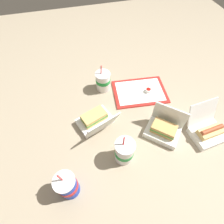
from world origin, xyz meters
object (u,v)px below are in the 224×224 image
object	(u,v)px
ketchup_cup	(148,90)
clamshell_hotdog_right	(208,131)
soda_cup_center	(67,186)
soda_cup_back	(103,81)
plastic_fork	(153,94)
clamshell_sandwich_front	(95,120)
clamshell_sandwich_left	(163,129)
food_tray	(140,92)
soda_cup_left	(124,151)

from	to	relation	value
ketchup_cup	clamshell_hotdog_right	distance (m)	0.46
soda_cup_center	soda_cup_back	world-z (taller)	soda_cup_center
ketchup_cup	soda_cup_back	bearing A→B (deg)	-22.80
plastic_fork	clamshell_sandwich_front	size ratio (longest dim) A/B	0.42
plastic_fork	clamshell_sandwich_left	world-z (taller)	clamshell_sandwich_left
food_tray	plastic_fork	size ratio (longest dim) A/B	3.60
food_tray	clamshell_hotdog_right	xyz separation A→B (m)	(-0.27, 0.42, 0.03)
clamshell_hotdog_right	soda_cup_center	size ratio (longest dim) A/B	1.01
food_tray	ketchup_cup	bearing A→B (deg)	161.37
ketchup_cup	clamshell_sandwich_left	bearing A→B (deg)	83.10
clamshell_hotdog_right	clamshell_sandwich_front	bearing A→B (deg)	-21.24
ketchup_cup	clamshell_sandwich_left	distance (m)	0.33
clamshell_sandwich_left	soda_cup_back	size ratio (longest dim) A/B	1.21
plastic_fork	clamshell_hotdog_right	xyz separation A→B (m)	(-0.19, 0.37, 0.03)
clamshell_sandwich_front	clamshell_sandwich_left	world-z (taller)	clamshell_sandwich_left
clamshell_sandwich_front	clamshell_sandwich_left	bearing A→B (deg)	155.89
soda_cup_left	soda_cup_center	size ratio (longest dim) A/B	0.98
clamshell_hotdog_right	clamshell_sandwich_left	distance (m)	0.26
ketchup_cup	soda_cup_back	distance (m)	0.33
clamshell_sandwich_left	soda_cup_back	distance (m)	0.52
clamshell_sandwich_left	clamshell_hotdog_right	bearing A→B (deg)	163.27
food_tray	soda_cup_back	distance (m)	0.27
clamshell_sandwich_left	soda_cup_left	xyz separation A→B (m)	(0.27, 0.09, 0.04)
clamshell_hotdog_right	soda_cup_left	world-z (taller)	soda_cup_left
ketchup_cup	soda_cup_left	distance (m)	0.52
clamshell_sandwich_front	soda_cup_center	distance (m)	0.40
plastic_fork	soda_cup_center	xyz separation A→B (m)	(0.64, 0.48, 0.07)
clamshell_sandwich_front	ketchup_cup	bearing A→B (deg)	-158.59
ketchup_cup	clamshell_hotdog_right	size ratio (longest dim) A/B	0.17
ketchup_cup	plastic_fork	distance (m)	0.04
food_tray	soda_cup_left	bearing A→B (deg)	59.62
plastic_fork	food_tray	bearing A→B (deg)	-47.20
clamshell_hotdog_right	food_tray	bearing A→B (deg)	-57.97
clamshell_sandwich_front	soda_cup_center	size ratio (longest dim) A/B	1.16
clamshell_sandwich_left	soda_cup_left	size ratio (longest dim) A/B	1.10
plastic_fork	ketchup_cup	bearing A→B (deg)	-71.17
food_tray	clamshell_hotdog_right	bearing A→B (deg)	122.03
food_tray	soda_cup_left	distance (m)	0.51
clamshell_sandwich_front	soda_cup_back	xyz separation A→B (m)	(-0.12, -0.29, 0.03)
ketchup_cup	plastic_fork	xyz separation A→B (m)	(-0.02, 0.03, -0.01)
plastic_fork	soda_cup_left	size ratio (longest dim) A/B	0.50
ketchup_cup	soda_cup_back	world-z (taller)	soda_cup_back
soda_cup_left	soda_cup_back	bearing A→B (deg)	-91.28
plastic_fork	clamshell_sandwich_left	bearing A→B (deg)	66.08
clamshell_sandwich_front	clamshell_sandwich_left	xyz separation A→B (m)	(-0.37, 0.17, 0.00)
plastic_fork	clamshell_sandwich_front	bearing A→B (deg)	4.09
clamshell_hotdog_right	plastic_fork	bearing A→B (deg)	-62.98
plastic_fork	soda_cup_back	size ratio (longest dim) A/B	0.55
ketchup_cup	clamshell_sandwich_front	size ratio (longest dim) A/B	0.15
clamshell_sandwich_left	clamshell_sandwich_front	bearing A→B (deg)	-24.11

